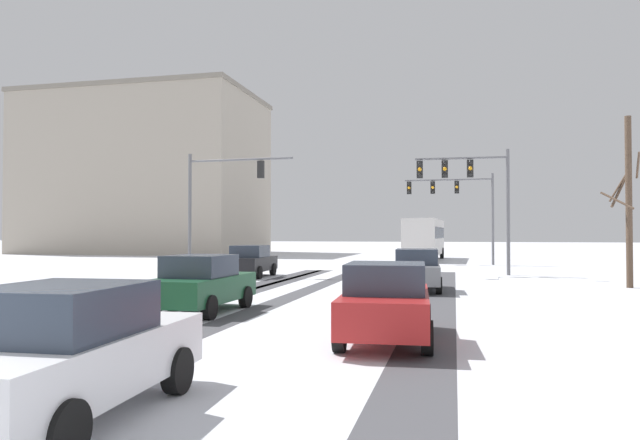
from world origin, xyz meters
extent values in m
cube|color=#4C4C51|center=(-1.99, 14.20, 0.00)|extent=(0.91, 31.25, 0.01)
cube|color=#4C4C51|center=(0.00, 14.20, 0.00)|extent=(0.83, 31.25, 0.01)
cube|color=#4C4C51|center=(-2.65, 14.20, 0.00)|extent=(1.09, 31.25, 0.01)
cube|color=#4C4C51|center=(5.05, 14.20, 0.00)|extent=(1.17, 31.25, 0.01)
cube|color=white|center=(9.65, 12.78, 0.06)|extent=(4.00, 31.25, 0.12)
cylinder|color=slate|center=(8.25, 26.41, 3.25)|extent=(0.18, 0.18, 6.50)
cylinder|color=slate|center=(5.94, 26.32, 6.10)|extent=(4.63, 0.30, 0.12)
cube|color=black|center=(6.40, 26.34, 5.55)|extent=(0.33, 0.25, 0.90)
sphere|color=black|center=(6.40, 26.18, 5.85)|extent=(0.20, 0.20, 0.20)
sphere|color=orange|center=(6.40, 26.18, 5.55)|extent=(0.20, 0.20, 0.20)
sphere|color=black|center=(6.40, 26.18, 5.25)|extent=(0.20, 0.20, 0.20)
cube|color=black|center=(5.13, 26.29, 5.55)|extent=(0.33, 0.25, 0.90)
sphere|color=black|center=(5.13, 26.13, 5.85)|extent=(0.20, 0.20, 0.20)
sphere|color=orange|center=(5.13, 26.13, 5.55)|extent=(0.20, 0.20, 0.20)
sphere|color=black|center=(5.13, 26.13, 5.25)|extent=(0.20, 0.20, 0.20)
cube|color=black|center=(3.85, 26.24, 5.55)|extent=(0.33, 0.25, 0.90)
sphere|color=black|center=(3.86, 26.08, 5.85)|extent=(0.20, 0.20, 0.20)
sphere|color=orange|center=(3.86, 26.08, 5.55)|extent=(0.20, 0.20, 0.20)
sphere|color=black|center=(3.86, 26.08, 5.25)|extent=(0.20, 0.20, 0.20)
cylinder|color=slate|center=(8.25, 38.41, 3.25)|extent=(0.18, 0.18, 6.50)
cylinder|color=slate|center=(5.16, 38.40, 6.10)|extent=(6.18, 0.14, 0.12)
cube|color=black|center=(5.78, 38.40, 5.55)|extent=(0.32, 0.24, 0.90)
sphere|color=black|center=(5.78, 38.24, 5.85)|extent=(0.20, 0.20, 0.20)
sphere|color=orange|center=(5.78, 38.24, 5.55)|extent=(0.20, 0.20, 0.20)
sphere|color=black|center=(5.78, 38.24, 5.25)|extent=(0.20, 0.20, 0.20)
cube|color=black|center=(4.08, 38.40, 5.55)|extent=(0.32, 0.24, 0.90)
sphere|color=black|center=(4.08, 38.24, 5.85)|extent=(0.20, 0.20, 0.20)
sphere|color=orange|center=(4.08, 38.24, 5.55)|extent=(0.20, 0.20, 0.20)
sphere|color=black|center=(4.08, 38.24, 5.25)|extent=(0.20, 0.20, 0.20)
cube|color=black|center=(2.38, 38.39, 5.55)|extent=(0.32, 0.24, 0.90)
sphere|color=black|center=(2.38, 38.23, 5.85)|extent=(0.20, 0.20, 0.20)
sphere|color=orange|center=(2.38, 38.23, 5.55)|extent=(0.20, 0.20, 0.20)
sphere|color=black|center=(2.38, 38.23, 5.25)|extent=(0.20, 0.20, 0.20)
cylinder|color=slate|center=(-8.25, 24.41, 3.25)|extent=(0.18, 0.18, 6.50)
cylinder|color=slate|center=(-5.35, 24.31, 6.10)|extent=(5.80, 0.31, 0.12)
cube|color=black|center=(-4.19, 24.28, 5.55)|extent=(0.33, 0.25, 0.90)
sphere|color=black|center=(-4.19, 24.44, 5.85)|extent=(0.20, 0.20, 0.20)
sphere|color=orange|center=(-4.19, 24.44, 5.55)|extent=(0.20, 0.20, 0.20)
sphere|color=black|center=(-4.19, 24.44, 5.25)|extent=(0.20, 0.20, 0.20)
cube|color=black|center=(-4.55, 23.82, 0.67)|extent=(1.84, 4.16, 0.70)
cube|color=#2D3847|center=(-4.55, 23.67, 1.32)|extent=(1.63, 1.95, 0.60)
cylinder|color=black|center=(-5.40, 25.06, 0.32)|extent=(0.24, 0.65, 0.64)
cylinder|color=black|center=(-3.79, 25.12, 0.32)|extent=(0.24, 0.65, 0.64)
cylinder|color=black|center=(-5.31, 22.52, 0.32)|extent=(0.24, 0.65, 0.64)
cylinder|color=black|center=(-3.70, 22.58, 0.32)|extent=(0.24, 0.65, 0.64)
cube|color=slate|center=(4.16, 18.69, 0.67)|extent=(1.92, 4.19, 0.70)
cube|color=#2D3847|center=(4.17, 18.54, 1.32)|extent=(1.66, 1.98, 0.60)
cylinder|color=black|center=(3.29, 19.92, 0.32)|extent=(0.25, 0.65, 0.64)
cylinder|color=black|center=(4.90, 20.01, 0.32)|extent=(0.25, 0.65, 0.64)
cylinder|color=black|center=(3.43, 17.38, 0.32)|extent=(0.25, 0.65, 0.64)
cylinder|color=black|center=(5.04, 17.47, 0.32)|extent=(0.25, 0.65, 0.64)
cube|color=#194C2D|center=(-1.34, 11.02, 0.67)|extent=(1.75, 4.12, 0.70)
cube|color=#2D3847|center=(-1.34, 10.87, 1.32)|extent=(1.59, 1.92, 0.60)
cylinder|color=black|center=(-2.13, 12.30, 0.32)|extent=(0.23, 0.64, 0.64)
cylinder|color=black|center=(-0.51, 12.28, 0.32)|extent=(0.23, 0.64, 0.64)
cylinder|color=black|center=(-2.16, 9.76, 0.32)|extent=(0.23, 0.64, 0.64)
cylinder|color=black|center=(-0.55, 9.74, 0.32)|extent=(0.23, 0.64, 0.64)
cube|color=red|center=(4.23, 7.87, 0.67)|extent=(1.94, 4.19, 0.70)
cube|color=#2D3847|center=(4.24, 7.72, 1.32)|extent=(1.67, 1.99, 0.60)
cylinder|color=black|center=(3.35, 9.09, 0.32)|extent=(0.26, 0.65, 0.64)
cylinder|color=black|center=(4.96, 9.18, 0.32)|extent=(0.26, 0.65, 0.64)
cylinder|color=black|center=(3.50, 6.55, 0.32)|extent=(0.26, 0.65, 0.64)
cylinder|color=black|center=(5.11, 6.65, 0.32)|extent=(0.26, 0.65, 0.64)
cube|color=silver|center=(1.09, 2.00, 0.67)|extent=(1.87, 4.17, 0.70)
cube|color=#2D3847|center=(1.10, 1.85, 1.32)|extent=(1.64, 1.96, 0.60)
cylinder|color=black|center=(0.23, 3.24, 0.32)|extent=(0.25, 0.65, 0.64)
cylinder|color=black|center=(1.85, 3.30, 0.32)|extent=(0.25, 0.65, 0.64)
cylinder|color=black|center=(1.95, 0.76, 0.32)|extent=(0.25, 0.65, 0.64)
cube|color=silver|center=(3.17, 44.77, 1.93)|extent=(2.97, 11.10, 2.90)
cube|color=#283342|center=(3.17, 44.77, 2.28)|extent=(2.98, 10.22, 0.90)
cylinder|color=black|center=(4.19, 40.88, 0.48)|extent=(0.34, 0.97, 0.96)
cylinder|color=black|center=(1.81, 40.98, 0.48)|extent=(0.34, 0.97, 0.96)
cylinder|color=black|center=(4.50, 48.02, 0.48)|extent=(0.34, 0.97, 0.96)
cylinder|color=black|center=(2.12, 48.12, 0.48)|extent=(0.34, 0.97, 0.96)
cylinder|color=brown|center=(12.59, 21.80, 3.53)|extent=(0.26, 0.26, 7.06)
cylinder|color=brown|center=(12.02, 21.35, 3.57)|extent=(1.01, 1.22, 0.80)
cylinder|color=brown|center=(12.27, 22.19, 4.13)|extent=(0.88, 0.73, 1.18)
cylinder|color=brown|center=(12.93, 21.76, 5.02)|extent=(0.19, 0.77, 1.03)
cylinder|color=brown|center=(12.29, 22.15, 3.95)|extent=(0.83, 0.73, 1.31)
cube|color=#A89E8E|center=(-28.97, 55.78, 8.73)|extent=(25.06, 15.49, 17.46)
cube|color=gray|center=(-28.97, 55.78, 17.71)|extent=(25.36, 15.79, 0.50)
camera|label=1|loc=(5.61, -4.08, 2.23)|focal=32.35mm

